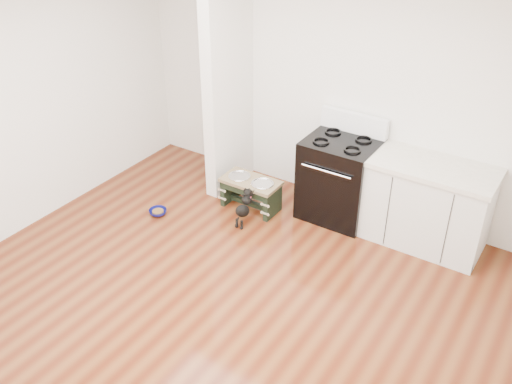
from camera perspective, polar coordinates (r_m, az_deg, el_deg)
name	(u,v)px	position (r m, az deg, el deg)	size (l,w,h in m)	color
ground	(203,318)	(5.20, -5.31, -12.44)	(5.00, 5.00, 0.00)	#4C1D0D
room_shell	(193,156)	(4.25, -6.37, 3.58)	(5.00, 5.00, 5.00)	silver
partition_wall	(228,78)	(6.54, -2.80, 11.30)	(0.15, 0.80, 2.70)	silver
oven_range	(339,178)	(6.31, 8.34, 1.44)	(0.76, 0.69, 1.14)	black
cabinet_run	(427,205)	(6.07, 16.73, -1.24)	(1.24, 0.64, 0.91)	silver
dog_feeder	(251,188)	(6.46, -0.55, 0.37)	(0.67, 0.36, 0.38)	black
puppy	(244,206)	(6.21, -1.19, -1.46)	(0.12, 0.34, 0.41)	black
floor_bowl	(158,212)	(6.56, -9.78, -1.99)	(0.27, 0.27, 0.06)	#0C0E54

